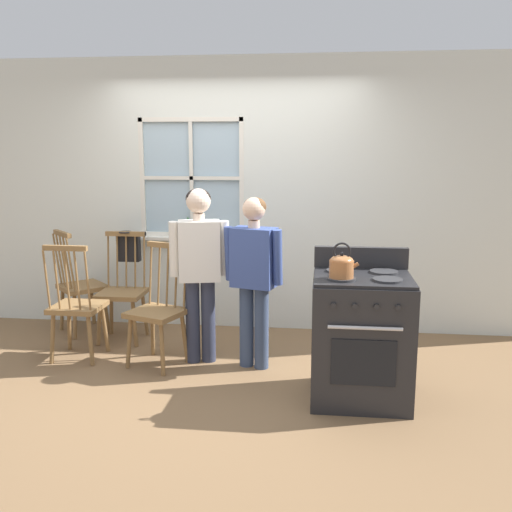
{
  "coord_description": "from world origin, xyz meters",
  "views": [
    {
      "loc": [
        0.86,
        -4.25,
        1.82
      ],
      "look_at": [
        0.35,
        0.05,
        1.0
      ],
      "focal_mm": 40.0,
      "sensor_mm": 36.0,
      "label": 1
    }
  ],
  "objects_px": {
    "person_elderly_left": "(199,259)",
    "handbag": "(129,247)",
    "person_teen_center": "(254,268)",
    "chair_near_wall": "(158,312)",
    "potted_plant": "(188,229)",
    "chair_center_cluster": "(77,307)",
    "chair_by_window": "(122,293)",
    "kettle": "(342,265)",
    "stove": "(361,336)",
    "chair_near_stove": "(80,287)"
  },
  "relations": [
    {
      "from": "chair_by_window",
      "to": "chair_near_stove",
      "type": "height_order",
      "value": "same"
    },
    {
      "from": "chair_by_window",
      "to": "stove",
      "type": "bearing_deg",
      "value": -26.43
    },
    {
      "from": "chair_near_wall",
      "to": "potted_plant",
      "type": "bearing_deg",
      "value": 109.79
    },
    {
      "from": "chair_near_wall",
      "to": "person_teen_center",
      "type": "height_order",
      "value": "person_teen_center"
    },
    {
      "from": "stove",
      "to": "kettle",
      "type": "relative_size",
      "value": 4.39
    },
    {
      "from": "chair_near_wall",
      "to": "kettle",
      "type": "xyz_separation_m",
      "value": [
        1.5,
        -0.6,
        0.56
      ]
    },
    {
      "from": "chair_near_stove",
      "to": "kettle",
      "type": "height_order",
      "value": "kettle"
    },
    {
      "from": "potted_plant",
      "to": "handbag",
      "type": "relative_size",
      "value": 0.74
    },
    {
      "from": "chair_by_window",
      "to": "person_elderly_left",
      "type": "relative_size",
      "value": 0.69
    },
    {
      "from": "chair_near_stove",
      "to": "stove",
      "type": "relative_size",
      "value": 0.95
    },
    {
      "from": "chair_by_window",
      "to": "chair_center_cluster",
      "type": "relative_size",
      "value": 1.0
    },
    {
      "from": "chair_center_cluster",
      "to": "stove",
      "type": "height_order",
      "value": "stove"
    },
    {
      "from": "stove",
      "to": "kettle",
      "type": "bearing_deg",
      "value": -140.18
    },
    {
      "from": "chair_center_cluster",
      "to": "potted_plant",
      "type": "height_order",
      "value": "potted_plant"
    },
    {
      "from": "potted_plant",
      "to": "person_teen_center",
      "type": "bearing_deg",
      "value": -51.88
    },
    {
      "from": "chair_by_window",
      "to": "person_teen_center",
      "type": "height_order",
      "value": "person_teen_center"
    },
    {
      "from": "chair_near_stove",
      "to": "person_elderly_left",
      "type": "bearing_deg",
      "value": -160.7
    },
    {
      "from": "chair_near_wall",
      "to": "chair_center_cluster",
      "type": "bearing_deg",
      "value": -163.34
    },
    {
      "from": "chair_near_stove",
      "to": "handbag",
      "type": "bearing_deg",
      "value": -128.69
    },
    {
      "from": "kettle",
      "to": "handbag",
      "type": "relative_size",
      "value": 0.8
    },
    {
      "from": "chair_by_window",
      "to": "potted_plant",
      "type": "xyz_separation_m",
      "value": [
        0.54,
        0.47,
        0.55
      ]
    },
    {
      "from": "chair_center_cluster",
      "to": "handbag",
      "type": "distance_m",
      "value": 0.89
    },
    {
      "from": "person_elderly_left",
      "to": "person_teen_center",
      "type": "height_order",
      "value": "person_elderly_left"
    },
    {
      "from": "person_elderly_left",
      "to": "person_teen_center",
      "type": "xyz_separation_m",
      "value": [
        0.47,
        -0.07,
        -0.05
      ]
    },
    {
      "from": "chair_by_window",
      "to": "stove",
      "type": "height_order",
      "value": "stove"
    },
    {
      "from": "chair_near_wall",
      "to": "potted_plant",
      "type": "relative_size",
      "value": 4.55
    },
    {
      "from": "kettle",
      "to": "chair_by_window",
      "type": "bearing_deg",
      "value": 149.54
    },
    {
      "from": "chair_center_cluster",
      "to": "kettle",
      "type": "relative_size",
      "value": 4.19
    },
    {
      "from": "kettle",
      "to": "potted_plant",
      "type": "distance_m",
      "value": 2.23
    },
    {
      "from": "chair_by_window",
      "to": "handbag",
      "type": "bearing_deg",
      "value": 90.0
    },
    {
      "from": "person_teen_center",
      "to": "handbag",
      "type": "bearing_deg",
      "value": 166.22
    },
    {
      "from": "kettle",
      "to": "chair_near_wall",
      "type": "bearing_deg",
      "value": 158.06
    },
    {
      "from": "chair_by_window",
      "to": "chair_center_cluster",
      "type": "distance_m",
      "value": 0.58
    },
    {
      "from": "chair_near_wall",
      "to": "kettle",
      "type": "bearing_deg",
      "value": -1.32
    },
    {
      "from": "potted_plant",
      "to": "handbag",
      "type": "distance_m",
      "value": 0.61
    },
    {
      "from": "person_elderly_left",
      "to": "handbag",
      "type": "distance_m",
      "value": 1.12
    },
    {
      "from": "chair_near_stove",
      "to": "person_teen_center",
      "type": "xyz_separation_m",
      "value": [
        1.83,
        -0.72,
        0.39
      ]
    },
    {
      "from": "stove",
      "to": "kettle",
      "type": "distance_m",
      "value": 0.59
    },
    {
      "from": "person_elderly_left",
      "to": "stove",
      "type": "xyz_separation_m",
      "value": [
        1.32,
        -0.58,
        -0.43
      ]
    },
    {
      "from": "person_elderly_left",
      "to": "chair_near_wall",
      "type": "bearing_deg",
      "value": -174.72
    },
    {
      "from": "chair_by_window",
      "to": "person_elderly_left",
      "type": "height_order",
      "value": "person_elderly_left"
    },
    {
      "from": "person_teen_center",
      "to": "chair_near_stove",
      "type": "bearing_deg",
      "value": 174.9
    },
    {
      "from": "chair_near_wall",
      "to": "person_elderly_left",
      "type": "height_order",
      "value": "person_elderly_left"
    },
    {
      "from": "person_elderly_left",
      "to": "stove",
      "type": "distance_m",
      "value": 1.5
    },
    {
      "from": "chair_near_stove",
      "to": "handbag",
      "type": "height_order",
      "value": "same"
    },
    {
      "from": "chair_near_wall",
      "to": "stove",
      "type": "distance_m",
      "value": 1.72
    },
    {
      "from": "stove",
      "to": "handbag",
      "type": "relative_size",
      "value": 3.53
    },
    {
      "from": "chair_center_cluster",
      "to": "person_teen_center",
      "type": "xyz_separation_m",
      "value": [
        1.55,
        -0.01,
        0.39
      ]
    },
    {
      "from": "stove",
      "to": "person_elderly_left",
      "type": "bearing_deg",
      "value": 156.08
    },
    {
      "from": "chair_near_wall",
      "to": "person_teen_center",
      "type": "distance_m",
      "value": 0.9
    }
  ]
}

